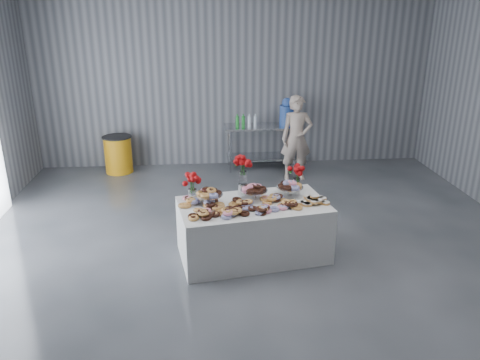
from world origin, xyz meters
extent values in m
plane|color=#34373B|center=(0.00, 0.00, 0.00)|extent=(9.00, 9.00, 0.00)
cube|color=slate|center=(0.00, 4.50, 2.00)|extent=(8.00, 0.04, 4.00)
cube|color=silver|center=(-0.05, 0.49, 0.38)|extent=(2.04, 1.30, 0.75)
cube|color=silver|center=(0.52, 4.10, 0.88)|extent=(1.50, 0.60, 0.04)
cube|color=silver|center=(0.52, 4.10, 0.25)|extent=(1.40, 0.55, 0.03)
cylinder|color=silver|center=(-0.13, 3.85, 0.43)|extent=(0.04, 0.04, 0.86)
cylinder|color=silver|center=(1.17, 3.85, 0.43)|extent=(0.04, 0.04, 0.86)
cylinder|color=silver|center=(-0.13, 4.35, 0.43)|extent=(0.04, 0.04, 0.86)
cylinder|color=silver|center=(1.17, 4.35, 0.43)|extent=(0.04, 0.04, 0.86)
cylinder|color=silver|center=(-0.62, 0.54, 0.81)|extent=(0.06, 0.06, 0.12)
cylinder|color=silver|center=(-0.62, 0.54, 0.88)|extent=(0.36, 0.36, 0.01)
cylinder|color=silver|center=(-0.03, 0.64, 0.81)|extent=(0.06, 0.06, 0.12)
cylinder|color=silver|center=(-0.03, 0.64, 0.88)|extent=(0.36, 0.36, 0.01)
cylinder|color=silver|center=(0.46, 0.72, 0.81)|extent=(0.06, 0.06, 0.12)
cylinder|color=silver|center=(0.46, 0.72, 0.88)|extent=(0.36, 0.36, 0.01)
cylinder|color=white|center=(-0.83, 0.61, 0.84)|extent=(0.11, 0.11, 0.18)
cylinder|color=#1E5919|center=(-0.83, 0.61, 0.97)|extent=(0.04, 0.04, 0.18)
cylinder|color=white|center=(0.59, 0.89, 0.84)|extent=(0.11, 0.11, 0.18)
cylinder|color=#1E5919|center=(0.59, 0.89, 0.97)|extent=(0.04, 0.04, 0.18)
cylinder|color=silver|center=(-0.16, 0.82, 0.82)|extent=(0.14, 0.14, 0.15)
cylinder|color=white|center=(-0.16, 0.82, 0.99)|extent=(0.11, 0.11, 0.18)
cylinder|color=#1E5919|center=(-0.16, 0.82, 1.12)|extent=(0.04, 0.04, 0.18)
cylinder|color=blue|center=(1.02, 4.10, 1.10)|extent=(0.28, 0.28, 0.40)
sphere|color=blue|center=(1.02, 4.10, 1.36)|extent=(0.20, 0.20, 0.20)
imported|color=#CC8C93|center=(1.10, 3.42, 0.81)|extent=(0.60, 0.40, 1.62)
cylinder|color=orange|center=(-2.37, 4.10, 0.36)|extent=(0.54, 0.54, 0.72)
cylinder|color=black|center=(-2.37, 4.10, 0.73)|extent=(0.58, 0.58, 0.02)
camera|label=1|loc=(-0.70, -5.04, 3.12)|focal=35.00mm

